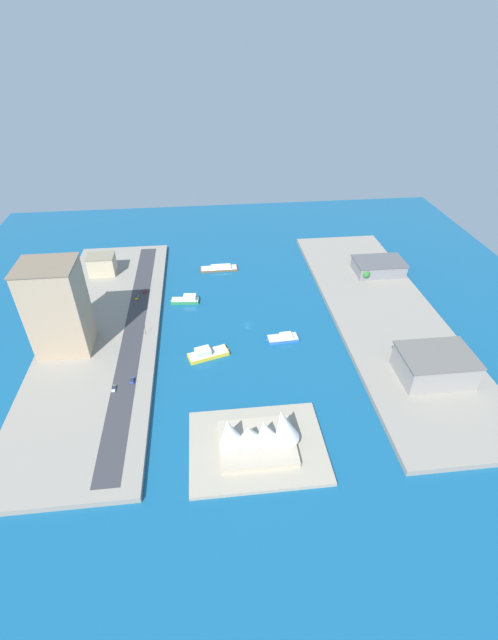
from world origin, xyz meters
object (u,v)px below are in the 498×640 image
object	(u,v)px
barge_flat_brown	(219,268)
opera_landmark	(258,434)
carpark_squat_concrete	(435,365)
van_white	(114,388)
pickup_red	(144,291)
ferry_yellow_fast	(207,354)
traffic_light_waterfront	(145,328)
warehouse_low_gray	(379,266)
ferry_green_doubledeck	(186,300)
catamaran_blue	(283,338)
office_block_beige	(102,264)
apartment_midrise_tan	(57,308)
taxi_yellow_cab	(137,297)
hatchback_blue	(132,380)

from	to	relation	value
barge_flat_brown	opera_landmark	distance (m)	175.40
carpark_squat_concrete	van_white	world-z (taller)	carpark_squat_concrete
pickup_red	carpark_squat_concrete	bearing A→B (deg)	147.09
opera_landmark	ferry_yellow_fast	bearing A→B (deg)	-72.60
van_white	traffic_light_waterfront	distance (m)	49.55
pickup_red	opera_landmark	xyz separation A→B (m)	(-64.08, 141.56, 5.91)
warehouse_low_gray	opera_landmark	distance (m)	188.67
ferry_green_doubledeck	pickup_red	bearing A→B (deg)	-21.46
ferry_green_doubledeck	pickup_red	world-z (taller)	ferry_green_doubledeck
catamaran_blue	pickup_red	xyz separation A→B (m)	(90.05, -61.68, 2.61)
catamaran_blue	van_white	world-z (taller)	van_white
ferry_yellow_fast	office_block_beige	bearing A→B (deg)	-53.90
barge_flat_brown	ferry_yellow_fast	world-z (taller)	ferry_yellow_fast
apartment_midrise_tan	traffic_light_waterfront	distance (m)	50.81
catamaran_blue	ferry_green_doubledeck	xyz separation A→B (m)	(60.22, -49.95, 0.68)
apartment_midrise_tan	opera_landmark	distance (m)	134.83
carpark_squat_concrete	traffic_light_waterfront	size ratio (longest dim) A/B	5.98
catamaran_blue	office_block_beige	bearing A→B (deg)	-37.04
warehouse_low_gray	pickup_red	world-z (taller)	warehouse_low_gray
taxi_yellow_cab	traffic_light_waterfront	bearing A→B (deg)	102.88
pickup_red	van_white	distance (m)	98.56
apartment_midrise_tan	catamaran_blue	bearing A→B (deg)	178.29
catamaran_blue	warehouse_low_gray	xyz separation A→B (m)	(-86.42, -71.64, 6.73)
carpark_squat_concrete	taxi_yellow_cab	xyz separation A→B (m)	(169.11, -98.16, -6.74)
catamaran_blue	ferry_yellow_fast	bearing A→B (deg)	12.96
apartment_midrise_tan	opera_landmark	bearing A→B (deg)	141.05
ferry_green_doubledeck	van_white	world-z (taller)	ferry_green_doubledeck
ferry_green_doubledeck	pickup_red	xyz separation A→B (m)	(29.83, -11.73, 1.93)
barge_flat_brown	opera_landmark	bearing A→B (deg)	92.82
taxi_yellow_cab	opera_landmark	bearing A→B (deg)	117.25
office_block_beige	ferry_yellow_fast	bearing A→B (deg)	126.10
carpark_squat_concrete	van_white	size ratio (longest dim) A/B	8.42
ferry_yellow_fast	hatchback_blue	size ratio (longest dim) A/B	5.72
barge_flat_brown	traffic_light_waterfront	distance (m)	98.03
pickup_red	ferry_yellow_fast	bearing A→B (deg)	120.32
hatchback_blue	warehouse_low_gray	bearing A→B (deg)	-149.45
carpark_squat_concrete	van_white	bearing A→B (deg)	-2.74
carpark_squat_concrete	taxi_yellow_cab	size ratio (longest dim) A/B	8.31
ferry_green_doubledeck	opera_landmark	world-z (taller)	opera_landmark
apartment_midrise_tan	hatchback_blue	size ratio (longest dim) A/B	12.16
catamaran_blue	hatchback_blue	bearing A→B (deg)	19.65
barge_flat_brown	carpark_squat_concrete	bearing A→B (deg)	127.95
apartment_midrise_tan	traffic_light_waterfront	size ratio (longest dim) A/B	8.44
traffic_light_waterfront	van_white	bearing A→B (deg)	75.32
pickup_red	taxi_yellow_cab	world-z (taller)	taxi_yellow_cab
office_block_beige	barge_flat_brown	bearing A→B (deg)	-178.84
hatchback_blue	opera_landmark	bearing A→B (deg)	142.33
carpark_squat_concrete	taxi_yellow_cab	bearing A→B (deg)	-30.13
ferry_yellow_fast	barge_flat_brown	bearing A→B (deg)	-96.99
apartment_midrise_tan	office_block_beige	xyz separation A→B (m)	(-5.99, -89.43, -19.97)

